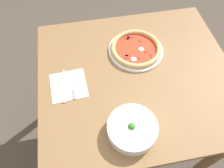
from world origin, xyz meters
TOP-DOWN VIEW (x-y plane):
  - ground_plane at (0.00, 0.00)m, footprint 8.00×8.00m
  - dining_table at (0.00, 0.00)m, footprint 1.03×0.92m
  - pizza at (-0.03, -0.16)m, footprint 0.31×0.31m
  - bowl at (0.10, 0.30)m, footprint 0.22×0.22m
  - napkin at (0.36, 0.01)m, footprint 0.19×0.19m
  - fork at (0.33, 0.00)m, footprint 0.02×0.17m
  - knife at (0.38, -0.00)m, footprint 0.02×0.20m

SIDE VIEW (x-z plane):
  - ground_plane at x=0.00m, z-range 0.00..0.00m
  - dining_table at x=0.00m, z-range 0.27..1.05m
  - napkin at x=0.36m, z-range 0.78..0.78m
  - knife at x=0.38m, z-range 0.78..0.79m
  - fork at x=0.33m, z-range 0.78..0.79m
  - pizza at x=-0.03m, z-range 0.78..0.82m
  - bowl at x=0.10m, z-range 0.78..0.85m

